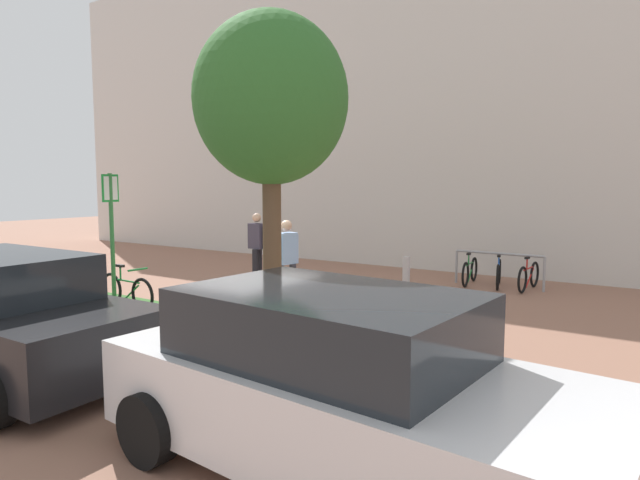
{
  "coord_description": "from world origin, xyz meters",
  "views": [
    {
      "loc": [
        7.18,
        -7.95,
        2.42
      ],
      "look_at": [
        0.56,
        2.08,
        1.19
      ],
      "focal_mm": 30.63,
      "sensor_mm": 36.0,
      "label": 1
    }
  ],
  "objects_px": {
    "car_black_suv": "(2,316)",
    "car_white_hatch": "(342,387)",
    "parking_sign_post": "(111,222)",
    "bike_at_sign": "(127,291)",
    "bollard_steel": "(406,277)",
    "tree_sidewalk": "(271,102)",
    "person_suited_navy": "(257,243)",
    "person_shirt_blue": "(287,257)",
    "bike_rack_cluster": "(499,272)"
  },
  "relations": [
    {
      "from": "bike_at_sign",
      "to": "tree_sidewalk",
      "type": "bearing_deg",
      "value": -3.88
    },
    {
      "from": "bike_rack_cluster",
      "to": "person_suited_navy",
      "type": "bearing_deg",
      "value": -152.41
    },
    {
      "from": "bike_at_sign",
      "to": "person_suited_navy",
      "type": "height_order",
      "value": "person_suited_navy"
    },
    {
      "from": "bike_at_sign",
      "to": "car_black_suv",
      "type": "xyz_separation_m",
      "value": [
        1.84,
        -3.24,
        0.41
      ]
    },
    {
      "from": "car_black_suv",
      "to": "bike_rack_cluster",
      "type": "bearing_deg",
      "value": 69.36
    },
    {
      "from": "tree_sidewalk",
      "to": "parking_sign_post",
      "type": "distance_m",
      "value": 4.33
    },
    {
      "from": "bollard_steel",
      "to": "car_black_suv",
      "type": "bearing_deg",
      "value": -107.85
    },
    {
      "from": "tree_sidewalk",
      "to": "car_black_suv",
      "type": "xyz_separation_m",
      "value": [
        -2.0,
        -2.98,
        -2.87
      ]
    },
    {
      "from": "tree_sidewalk",
      "to": "bike_at_sign",
      "type": "bearing_deg",
      "value": 176.12
    },
    {
      "from": "bollard_steel",
      "to": "tree_sidewalk",
      "type": "bearing_deg",
      "value": -94.21
    },
    {
      "from": "car_black_suv",
      "to": "car_white_hatch",
      "type": "bearing_deg",
      "value": 3.67
    },
    {
      "from": "parking_sign_post",
      "to": "bike_at_sign",
      "type": "xyz_separation_m",
      "value": [
        0.05,
        0.24,
        -1.36
      ]
    },
    {
      "from": "bollard_steel",
      "to": "car_white_hatch",
      "type": "relative_size",
      "value": 0.2
    },
    {
      "from": "car_black_suv",
      "to": "bike_at_sign",
      "type": "bearing_deg",
      "value": 119.53
    },
    {
      "from": "parking_sign_post",
      "to": "bollard_steel",
      "type": "bearing_deg",
      "value": 44.74
    },
    {
      "from": "person_suited_navy",
      "to": "person_shirt_blue",
      "type": "distance_m",
      "value": 2.75
    },
    {
      "from": "bollard_steel",
      "to": "car_black_suv",
      "type": "height_order",
      "value": "car_black_suv"
    },
    {
      "from": "tree_sidewalk",
      "to": "car_black_suv",
      "type": "height_order",
      "value": "tree_sidewalk"
    },
    {
      "from": "bollard_steel",
      "to": "car_white_hatch",
      "type": "height_order",
      "value": "car_white_hatch"
    },
    {
      "from": "bike_at_sign",
      "to": "car_white_hatch",
      "type": "relative_size",
      "value": 0.38
    },
    {
      "from": "bike_rack_cluster",
      "to": "tree_sidewalk",
      "type": "bearing_deg",
      "value": -103.69
    },
    {
      "from": "person_suited_navy",
      "to": "car_black_suv",
      "type": "relative_size",
      "value": 0.4
    },
    {
      "from": "bike_at_sign",
      "to": "bike_rack_cluster",
      "type": "relative_size",
      "value": 0.8
    },
    {
      "from": "parking_sign_post",
      "to": "car_white_hatch",
      "type": "xyz_separation_m",
      "value": [
        6.73,
        -2.69,
        -0.95
      ]
    },
    {
      "from": "tree_sidewalk",
      "to": "car_black_suv",
      "type": "relative_size",
      "value": 1.14
    },
    {
      "from": "bike_at_sign",
      "to": "person_shirt_blue",
      "type": "distance_m",
      "value": 3.19
    },
    {
      "from": "tree_sidewalk",
      "to": "bike_at_sign",
      "type": "height_order",
      "value": "tree_sidewalk"
    },
    {
      "from": "person_shirt_blue",
      "to": "car_white_hatch",
      "type": "relative_size",
      "value": 0.39
    },
    {
      "from": "parking_sign_post",
      "to": "bollard_steel",
      "type": "height_order",
      "value": "parking_sign_post"
    },
    {
      "from": "bike_rack_cluster",
      "to": "car_white_hatch",
      "type": "height_order",
      "value": "car_white_hatch"
    },
    {
      "from": "tree_sidewalk",
      "to": "parking_sign_post",
      "type": "xyz_separation_m",
      "value": [
        -3.88,
        0.02,
        -1.92
      ]
    },
    {
      "from": "car_black_suv",
      "to": "car_white_hatch",
      "type": "height_order",
      "value": "same"
    },
    {
      "from": "tree_sidewalk",
      "to": "person_suited_navy",
      "type": "distance_m",
      "value": 5.88
    },
    {
      "from": "bollard_steel",
      "to": "car_white_hatch",
      "type": "bearing_deg",
      "value": -69.65
    },
    {
      "from": "tree_sidewalk",
      "to": "person_shirt_blue",
      "type": "xyz_separation_m",
      "value": [
        -1.37,
        2.18,
        -2.64
      ]
    },
    {
      "from": "person_shirt_blue",
      "to": "car_white_hatch",
      "type": "xyz_separation_m",
      "value": [
        4.22,
        -4.85,
        -0.23
      ]
    },
    {
      "from": "car_black_suv",
      "to": "car_white_hatch",
      "type": "relative_size",
      "value": 0.98
    },
    {
      "from": "car_black_suv",
      "to": "car_white_hatch",
      "type": "xyz_separation_m",
      "value": [
        4.84,
        0.31,
        0.0
      ]
    },
    {
      "from": "parking_sign_post",
      "to": "bollard_steel",
      "type": "xyz_separation_m",
      "value": [
        4.19,
        4.15,
        -1.26
      ]
    },
    {
      "from": "person_shirt_blue",
      "to": "car_white_hatch",
      "type": "bearing_deg",
      "value": -49.01
    },
    {
      "from": "bike_at_sign",
      "to": "person_suited_navy",
      "type": "relative_size",
      "value": 0.98
    },
    {
      "from": "person_suited_navy",
      "to": "car_white_hatch",
      "type": "bearing_deg",
      "value": -45.65
    },
    {
      "from": "person_suited_navy",
      "to": "person_shirt_blue",
      "type": "bearing_deg",
      "value": -37.78
    },
    {
      "from": "tree_sidewalk",
      "to": "bike_at_sign",
      "type": "relative_size",
      "value": 2.93
    },
    {
      "from": "tree_sidewalk",
      "to": "person_shirt_blue",
      "type": "distance_m",
      "value": 3.69
    },
    {
      "from": "parking_sign_post",
      "to": "person_suited_navy",
      "type": "xyz_separation_m",
      "value": [
        0.34,
        3.85,
        -0.73
      ]
    },
    {
      "from": "bike_rack_cluster",
      "to": "person_shirt_blue",
      "type": "distance_m",
      "value": 5.32
    },
    {
      "from": "car_white_hatch",
      "to": "bike_at_sign",
      "type": "bearing_deg",
      "value": 156.3
    },
    {
      "from": "bike_at_sign",
      "to": "bollard_steel",
      "type": "height_order",
      "value": "bollard_steel"
    },
    {
      "from": "person_shirt_blue",
      "to": "car_black_suv",
      "type": "distance_m",
      "value": 5.21
    }
  ]
}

